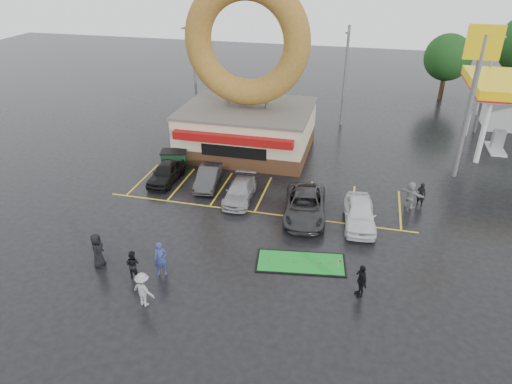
% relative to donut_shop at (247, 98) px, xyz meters
% --- Properties ---
extents(ground, '(120.00, 120.00, 0.00)m').
position_rel_donut_shop_xyz_m(ground, '(3.00, -12.97, -4.46)').
color(ground, black).
rests_on(ground, ground).
extents(donut_shop, '(10.20, 8.70, 13.50)m').
position_rel_donut_shop_xyz_m(donut_shop, '(0.00, 0.00, 0.00)').
color(donut_shop, '#472B19').
rests_on(donut_shop, ground).
extents(shell_sign, '(2.20, 0.36, 10.60)m').
position_rel_donut_shop_xyz_m(shell_sign, '(16.00, -0.97, 2.91)').
color(shell_sign, slate).
rests_on(shell_sign, ground).
extents(streetlight_left, '(0.40, 2.21, 9.00)m').
position_rel_donut_shop_xyz_m(streetlight_left, '(-7.00, 6.95, 0.32)').
color(streetlight_left, slate).
rests_on(streetlight_left, ground).
extents(streetlight_mid, '(0.40, 2.21, 9.00)m').
position_rel_donut_shop_xyz_m(streetlight_mid, '(7.00, 7.95, 0.32)').
color(streetlight_mid, slate).
rests_on(streetlight_mid, ground).
extents(streetlight_right, '(0.40, 2.21, 9.00)m').
position_rel_donut_shop_xyz_m(streetlight_right, '(19.00, 8.95, 0.32)').
color(streetlight_right, slate).
rests_on(streetlight_right, ground).
extents(tree_far_d, '(4.90, 4.90, 7.00)m').
position_rel_donut_shop_xyz_m(tree_far_d, '(17.00, 19.03, 0.07)').
color(tree_far_d, '#332114').
rests_on(tree_far_d, ground).
extents(car_black, '(1.68, 4.11, 1.40)m').
position_rel_donut_shop_xyz_m(car_black, '(-4.16, -6.88, -3.77)').
color(car_black, black).
rests_on(car_black, ground).
extents(car_dgrey, '(1.86, 4.08, 1.30)m').
position_rel_donut_shop_xyz_m(car_dgrey, '(-1.04, -6.76, -3.82)').
color(car_dgrey, '#2D2D30').
rests_on(car_dgrey, ground).
extents(car_silver, '(1.93, 4.30, 1.22)m').
position_rel_donut_shop_xyz_m(car_silver, '(1.66, -8.21, -3.85)').
color(car_silver, '#939297').
rests_on(car_silver, ground).
extents(car_grey, '(3.08, 5.65, 1.50)m').
position_rel_donut_shop_xyz_m(car_grey, '(6.15, -9.29, -3.71)').
color(car_grey, '#2E2E30').
rests_on(car_grey, ground).
extents(car_white, '(2.27, 4.66, 1.53)m').
position_rel_donut_shop_xyz_m(car_white, '(9.49, -9.47, -3.70)').
color(car_white, silver).
rests_on(car_white, ground).
extents(person_blue, '(0.81, 0.67, 1.89)m').
position_rel_donut_shop_xyz_m(person_blue, '(-0.09, -16.75, -3.52)').
color(person_blue, navy).
rests_on(person_blue, ground).
extents(person_blackjkt, '(0.79, 0.63, 1.57)m').
position_rel_donut_shop_xyz_m(person_blackjkt, '(-1.38, -17.31, -3.68)').
color(person_blackjkt, black).
rests_on(person_blackjkt, ground).
extents(person_hoodie, '(1.29, 0.93, 1.79)m').
position_rel_donut_shop_xyz_m(person_hoodie, '(0.06, -19.06, -3.57)').
color(person_hoodie, gray).
rests_on(person_hoodie, ground).
extents(person_bystander, '(0.84, 1.07, 1.94)m').
position_rel_donut_shop_xyz_m(person_bystander, '(-3.58, -16.89, -3.49)').
color(person_bystander, black).
rests_on(person_bystander, ground).
extents(person_cameraman, '(0.81, 1.11, 1.75)m').
position_rel_donut_shop_xyz_m(person_cameraman, '(9.83, -15.95, -3.59)').
color(person_cameraman, black).
rests_on(person_cameraman, ground).
extents(person_walker_near, '(1.68, 1.35, 1.79)m').
position_rel_donut_shop_xyz_m(person_walker_near, '(12.56, -6.55, -3.57)').
color(person_walker_near, gray).
rests_on(person_walker_near, ground).
extents(person_walker_far, '(0.70, 0.61, 1.62)m').
position_rel_donut_shop_xyz_m(person_walker_far, '(13.23, -6.12, -3.66)').
color(person_walker_far, black).
rests_on(person_walker_far, ground).
extents(dumpster, '(2.04, 1.60, 1.30)m').
position_rel_donut_shop_xyz_m(dumpster, '(-4.50, -4.62, -3.81)').
color(dumpster, '#163B20').
rests_on(dumpster, ground).
extents(putting_green, '(4.98, 2.71, 0.59)m').
position_rel_donut_shop_xyz_m(putting_green, '(6.69, -14.15, -4.43)').
color(putting_green, black).
rests_on(putting_green, ground).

